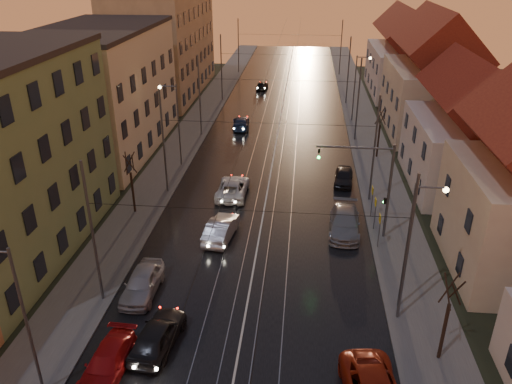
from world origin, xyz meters
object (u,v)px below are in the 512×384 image
(street_lamp_1, at_px, (414,236))
(driving_car_3, at_px, (241,123))
(street_lamp_0, at_px, (17,309))
(parked_left_2, at_px, (107,363))
(traffic_light_mast, at_px, (376,180))
(parked_right_2, at_px, (344,177))
(street_lamp_2, at_px, (175,117))
(parked_right_1, at_px, (345,222))
(driving_car_2, at_px, (233,188))
(driving_car_0, at_px, (158,335))
(driving_car_1, at_px, (221,228))
(parked_left_3, at_px, (142,283))
(street_lamp_3, at_px, (358,82))
(driving_car_4, at_px, (262,85))

(street_lamp_1, bearing_deg, driving_car_3, 112.93)
(street_lamp_0, height_order, parked_left_2, street_lamp_0)
(traffic_light_mast, xyz_separation_m, parked_right_2, (-1.34, 9.33, -3.92))
(street_lamp_2, xyz_separation_m, parked_right_1, (15.30, -11.38, -4.10))
(driving_car_2, distance_m, driving_car_3, 18.15)
(parked_right_1, bearing_deg, driving_car_2, 153.27)
(traffic_light_mast, distance_m, driving_car_2, 12.99)
(driving_car_0, relative_size, driving_car_1, 0.97)
(street_lamp_1, distance_m, parked_left_3, 16.06)
(driving_car_0, height_order, parked_left_3, driving_car_0)
(parked_left_3, bearing_deg, street_lamp_3, 67.21)
(driving_car_4, bearing_deg, parked_left_3, 91.88)
(traffic_light_mast, height_order, driving_car_0, traffic_light_mast)
(street_lamp_1, relative_size, parked_right_1, 1.47)
(street_lamp_3, height_order, driving_car_1, street_lamp_3)
(street_lamp_0, relative_size, traffic_light_mast, 1.11)
(traffic_light_mast, distance_m, parked_right_1, 4.26)
(street_lamp_0, bearing_deg, driving_car_3, 83.36)
(street_lamp_2, height_order, driving_car_2, street_lamp_2)
(street_lamp_0, bearing_deg, driving_car_4, 84.63)
(traffic_light_mast, bearing_deg, driving_car_4, 105.10)
(driving_car_3, xyz_separation_m, parked_right_1, (10.65, -23.41, 0.11))
(parked_right_1, bearing_deg, parked_left_3, -141.68)
(parked_right_2, bearing_deg, driving_car_2, -154.77)
(street_lamp_2, distance_m, driving_car_3, 13.57)
(parked_left_2, bearing_deg, street_lamp_2, 98.86)
(driving_car_0, bearing_deg, street_lamp_1, -154.00)
(street_lamp_2, height_order, driving_car_1, street_lamp_2)
(driving_car_0, xyz_separation_m, driving_car_1, (1.52, 11.32, -0.00))
(driving_car_4, relative_size, parked_left_3, 0.80)
(driving_car_4, xyz_separation_m, parked_left_2, (-2.63, -57.39, 0.03))
(driving_car_2, relative_size, parked_left_3, 1.15)
(driving_car_2, height_order, parked_left_3, parked_left_3)
(traffic_light_mast, xyz_separation_m, driving_car_3, (-12.44, 24.04, -3.93))
(street_lamp_1, bearing_deg, driving_car_2, 130.66)
(street_lamp_1, bearing_deg, parked_left_3, -179.64)
(street_lamp_0, distance_m, street_lamp_3, 47.62)
(driving_car_0, xyz_separation_m, driving_car_2, (1.36, 18.41, -0.05))
(driving_car_2, relative_size, driving_car_4, 1.44)
(street_lamp_3, height_order, parked_left_2, street_lamp_3)
(street_lamp_0, relative_size, parked_right_1, 1.47)
(driving_car_3, bearing_deg, street_lamp_3, -169.84)
(street_lamp_0, distance_m, driving_car_2, 23.19)
(street_lamp_2, relative_size, driving_car_0, 1.75)
(parked_right_1, distance_m, parked_right_2, 8.72)
(traffic_light_mast, bearing_deg, driving_car_2, 151.29)
(street_lamp_1, xyz_separation_m, driving_car_0, (-13.35, -4.46, -4.11))
(driving_car_0, bearing_deg, parked_left_2, 54.23)
(street_lamp_3, relative_size, parked_right_2, 2.02)
(driving_car_0, relative_size, driving_car_4, 1.25)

